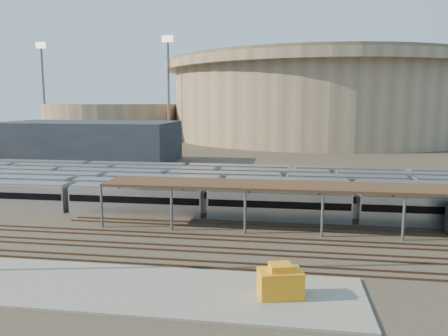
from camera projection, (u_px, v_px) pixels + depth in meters
ground at (164, 233)px, 49.81m from camera, size 420.00×420.00×0.00m
apron at (54, 283)px, 35.86m from camera, size 50.00×9.00×0.20m
subway_trains at (199, 187)px, 67.60m from camera, size 121.88×23.90×3.60m
inspection_shed at (360, 189)px, 49.76m from camera, size 60.30×6.00×5.30m
empty_tracks at (150, 247)px, 44.91m from camera, size 170.00×9.62×0.18m
stadium at (317, 98)px, 180.58m from camera, size 124.00×124.00×32.50m
secondary_arena at (113, 121)px, 184.63m from camera, size 56.00×56.00×14.00m
service_building at (89, 142)px, 107.95m from camera, size 42.00×20.00×10.00m
floodlight_0 at (168, 86)px, 158.65m from camera, size 4.00×1.00×38.40m
floodlight_1 at (43, 87)px, 176.45m from camera, size 4.00×1.00×38.40m
floodlight_3 at (239, 89)px, 204.62m from camera, size 4.00×1.00×38.40m
yellow_equipment at (280, 283)px, 33.08m from camera, size 3.68×2.80×2.04m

